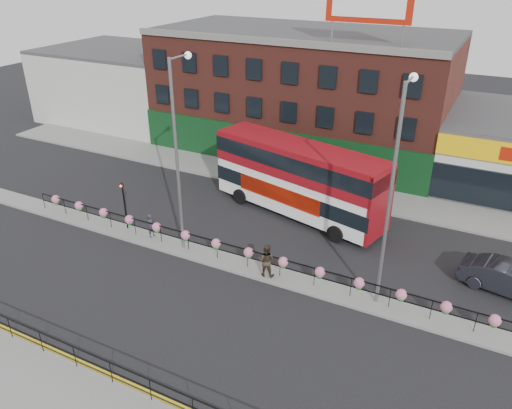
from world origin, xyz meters
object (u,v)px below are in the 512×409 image
at_px(pedestrian_b, 266,260).
at_px(lamp_column_west, 179,141).
at_px(car, 509,279).
at_px(lamp_column_east, 394,180).
at_px(double_decker_bus, 299,173).
at_px(pedestrian_a, 151,226).

relative_size(pedestrian_b, lamp_column_west, 0.17).
relative_size(car, lamp_column_east, 0.46).
height_order(lamp_column_west, lamp_column_east, lamp_column_east).
bearing_deg(lamp_column_west, car, 12.56).
relative_size(double_decker_bus, pedestrian_a, 8.27).
distance_m(double_decker_bus, lamp_column_west, 9.09).
distance_m(pedestrian_b, lamp_column_west, 8.10).
height_order(pedestrian_a, pedestrian_b, pedestrian_b).
xyz_separation_m(double_decker_bus, pedestrian_b, (1.34, -7.69, -1.96)).
xyz_separation_m(car, pedestrian_b, (-11.91, -4.58, 0.31)).
height_order(double_decker_bus, car, double_decker_bus).
height_order(car, lamp_column_west, lamp_column_west).
distance_m(pedestrian_b, lamp_column_east, 8.33).
distance_m(car, lamp_column_east, 9.22).
distance_m(double_decker_bus, lamp_column_east, 10.78).
relative_size(lamp_column_west, lamp_column_east, 1.00).
bearing_deg(pedestrian_b, lamp_column_east, 176.24).
distance_m(double_decker_bus, car, 13.80).
height_order(pedestrian_a, lamp_column_west, lamp_column_west).
xyz_separation_m(pedestrian_a, pedestrian_b, (8.19, -0.54, 0.20)).
distance_m(pedestrian_a, pedestrian_b, 8.21).
distance_m(double_decker_bus, pedestrian_a, 10.13).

